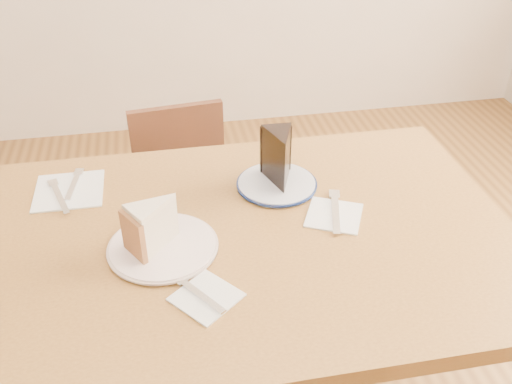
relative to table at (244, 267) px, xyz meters
The scene contains 13 objects.
table is the anchor object (origin of this frame).
chair_far 0.64m from the table, 98.75° to the left, with size 0.40×0.40×0.73m.
plate_cream 0.21m from the table, behind, with size 0.22×0.22×0.01m, color white.
plate_navy 0.23m from the table, 56.78° to the left, with size 0.19×0.19×0.01m, color silver.
carrot_cake 0.24m from the table, behind, with size 0.07×0.10×0.09m, color beige, non-canonical shape.
chocolate_cake 0.27m from the table, 55.07° to the left, with size 0.07×0.10×0.12m, color black, non-canonical shape.
napkin_cream 0.23m from the table, 119.48° to the right, with size 0.11×0.11×0.00m, color white.
napkin_navy 0.24m from the table, ahead, with size 0.12×0.12×0.00m, color white.
napkin_spare 0.47m from the table, 148.40° to the left, with size 0.16×0.16×0.00m, color white.
fork_cream 0.24m from the table, 123.80° to the right, with size 0.01×0.14×0.00m, color silver.
knife_navy 0.24m from the table, ahead, with size 0.02×0.17×0.00m, color silver.
fork_spare 0.47m from the table, 145.52° to the left, with size 0.01×0.14×0.00m, color silver.
knife_spare 0.47m from the table, 152.64° to the left, with size 0.01×0.16×0.00m, color silver.
Camera 1 is at (-0.16, -0.97, 1.52)m, focal length 40.00 mm.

